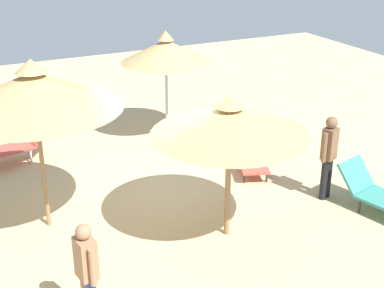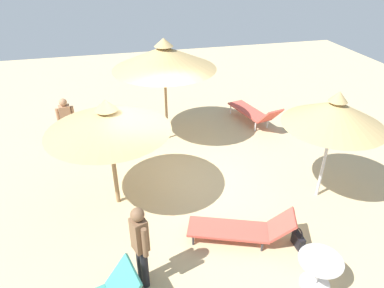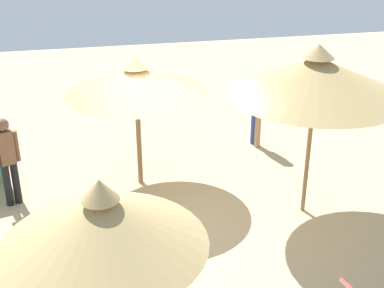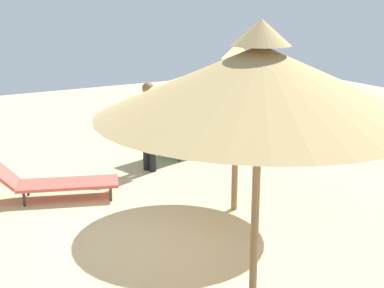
{
  "view_description": "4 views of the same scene",
  "coord_description": "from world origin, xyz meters",
  "px_view_note": "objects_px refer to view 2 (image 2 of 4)",
  "views": [
    {
      "loc": [
        -3.65,
        -8.24,
        5.08
      ],
      "look_at": [
        0.29,
        -0.18,
        1.28
      ],
      "focal_mm": 51.43,
      "sensor_mm": 36.0,
      "label": 1
    },
    {
      "loc": [
        6.83,
        -1.1,
        5.11
      ],
      "look_at": [
        -0.07,
        0.6,
        0.98
      ],
      "focal_mm": 32.37,
      "sensor_mm": 36.0,
      "label": 2
    },
    {
      "loc": [
        1.36,
        7.68,
        4.96
      ],
      "look_at": [
        -0.37,
        -0.21,
        1.21
      ],
      "focal_mm": 49.03,
      "sensor_mm": 36.0,
      "label": 3
    },
    {
      "loc": [
        -5.89,
        3.14,
        3.18
      ],
      "look_at": [
        0.13,
        -0.35,
        1.23
      ],
      "focal_mm": 50.4,
      "sensor_mm": 36.0,
      "label": 4
    }
  ],
  "objects_px": {
    "handbag": "(298,240)",
    "side_table_round": "(319,267)",
    "parasol_umbrella_edge": "(335,113)",
    "parasol_umbrella_front": "(164,57)",
    "lounge_chair_near_left": "(242,228)",
    "person_standing_near_right": "(67,121)",
    "parasol_umbrella_far_left": "(108,120)",
    "lounge_chair_back": "(255,112)",
    "person_standing_center": "(140,243)"
  },
  "relations": [
    {
      "from": "handbag",
      "to": "side_table_round",
      "type": "bearing_deg",
      "value": -8.79
    },
    {
      "from": "parasol_umbrella_edge",
      "to": "parasol_umbrella_front",
      "type": "distance_m",
      "value": 4.6
    },
    {
      "from": "lounge_chair_near_left",
      "to": "handbag",
      "type": "relative_size",
      "value": 4.91
    },
    {
      "from": "person_standing_near_right",
      "to": "handbag",
      "type": "xyz_separation_m",
      "value": [
        4.92,
        4.46,
        -0.72
      ]
    },
    {
      "from": "parasol_umbrella_edge",
      "to": "parasol_umbrella_front",
      "type": "xyz_separation_m",
      "value": [
        -3.54,
        -2.91,
        0.35
      ]
    },
    {
      "from": "parasol_umbrella_far_left",
      "to": "lounge_chair_back",
      "type": "xyz_separation_m",
      "value": [
        -2.89,
        4.51,
        -1.64
      ]
    },
    {
      "from": "parasol_umbrella_far_left",
      "to": "person_standing_near_right",
      "type": "relative_size",
      "value": 1.66
    },
    {
      "from": "parasol_umbrella_far_left",
      "to": "person_standing_center",
      "type": "bearing_deg",
      "value": 7.43
    },
    {
      "from": "person_standing_near_right",
      "to": "side_table_round",
      "type": "height_order",
      "value": "person_standing_near_right"
    },
    {
      "from": "person_standing_near_right",
      "to": "lounge_chair_back",
      "type": "bearing_deg",
      "value": 91.72
    },
    {
      "from": "parasol_umbrella_far_left",
      "to": "handbag",
      "type": "xyz_separation_m",
      "value": [
        2.2,
        3.31,
        -1.91
      ]
    },
    {
      "from": "parasol_umbrella_front",
      "to": "side_table_round",
      "type": "height_order",
      "value": "parasol_umbrella_front"
    },
    {
      "from": "lounge_chair_back",
      "to": "person_standing_near_right",
      "type": "bearing_deg",
      "value": -88.28
    },
    {
      "from": "parasol_umbrella_edge",
      "to": "lounge_chair_back",
      "type": "bearing_deg",
      "value": -179.66
    },
    {
      "from": "lounge_chair_back",
      "to": "handbag",
      "type": "height_order",
      "value": "lounge_chair_back"
    },
    {
      "from": "parasol_umbrella_far_left",
      "to": "person_standing_near_right",
      "type": "distance_m",
      "value": 3.19
    },
    {
      "from": "parasol_umbrella_edge",
      "to": "person_standing_near_right",
      "type": "xyz_separation_m",
      "value": [
        -3.59,
        -5.69,
        -1.24
      ]
    },
    {
      "from": "lounge_chair_near_left",
      "to": "person_standing_center",
      "type": "distance_m",
      "value": 2.16
    },
    {
      "from": "lounge_chair_back",
      "to": "side_table_round",
      "type": "xyz_separation_m",
      "value": [
        5.96,
        -1.33,
        -0.01
      ]
    },
    {
      "from": "person_standing_near_right",
      "to": "handbag",
      "type": "distance_m",
      "value": 6.68
    },
    {
      "from": "handbag",
      "to": "side_table_round",
      "type": "relative_size",
      "value": 0.58
    },
    {
      "from": "parasol_umbrella_far_left",
      "to": "person_standing_near_right",
      "type": "height_order",
      "value": "parasol_umbrella_far_left"
    },
    {
      "from": "person_standing_near_right",
      "to": "parasol_umbrella_far_left",
      "type": "bearing_deg",
      "value": 23.06
    },
    {
      "from": "parasol_umbrella_front",
      "to": "lounge_chair_near_left",
      "type": "relative_size",
      "value": 1.42
    },
    {
      "from": "side_table_round",
      "to": "person_standing_near_right",
      "type": "bearing_deg",
      "value": -143.2
    },
    {
      "from": "lounge_chair_back",
      "to": "person_standing_near_right",
      "type": "relative_size",
      "value": 1.47
    },
    {
      "from": "lounge_chair_near_left",
      "to": "lounge_chair_back",
      "type": "distance_m",
      "value": 5.18
    },
    {
      "from": "person_standing_near_right",
      "to": "lounge_chair_near_left",
      "type": "bearing_deg",
      "value": 37.42
    },
    {
      "from": "parasol_umbrella_front",
      "to": "handbag",
      "type": "bearing_deg",
      "value": 19.09
    },
    {
      "from": "parasol_umbrella_front",
      "to": "person_standing_center",
      "type": "distance_m",
      "value": 5.38
    },
    {
      "from": "parasol_umbrella_front",
      "to": "parasol_umbrella_edge",
      "type": "bearing_deg",
      "value": 39.39
    },
    {
      "from": "parasol_umbrella_front",
      "to": "person_standing_near_right",
      "type": "relative_size",
      "value": 1.94
    },
    {
      "from": "person_standing_center",
      "to": "lounge_chair_back",
      "type": "bearing_deg",
      "value": 141.13
    },
    {
      "from": "parasol_umbrella_far_left",
      "to": "parasol_umbrella_front",
      "type": "relative_size",
      "value": 0.86
    },
    {
      "from": "person_standing_center",
      "to": "parasol_umbrella_far_left",
      "type": "bearing_deg",
      "value": -172.57
    },
    {
      "from": "parasol_umbrella_edge",
      "to": "side_table_round",
      "type": "relative_size",
      "value": 3.52
    },
    {
      "from": "handbag",
      "to": "person_standing_center",
      "type": "bearing_deg",
      "value": -87.64
    },
    {
      "from": "parasol_umbrella_edge",
      "to": "person_standing_near_right",
      "type": "bearing_deg",
      "value": -122.3
    },
    {
      "from": "parasol_umbrella_edge",
      "to": "side_table_round",
      "type": "xyz_separation_m",
      "value": [
        2.19,
        -1.36,
        -1.7
      ]
    },
    {
      "from": "parasol_umbrella_far_left",
      "to": "lounge_chair_near_left",
      "type": "relative_size",
      "value": 1.22
    },
    {
      "from": "lounge_chair_back",
      "to": "side_table_round",
      "type": "height_order",
      "value": "lounge_chair_back"
    },
    {
      "from": "lounge_chair_near_left",
      "to": "handbag",
      "type": "bearing_deg",
      "value": 68.19
    },
    {
      "from": "parasol_umbrella_far_left",
      "to": "parasol_umbrella_front",
      "type": "height_order",
      "value": "parasol_umbrella_front"
    },
    {
      "from": "parasol_umbrella_edge",
      "to": "person_standing_center",
      "type": "relative_size",
      "value": 1.56
    },
    {
      "from": "parasol_umbrella_front",
      "to": "person_standing_near_right",
      "type": "height_order",
      "value": "parasol_umbrella_front"
    },
    {
      "from": "person_standing_near_right",
      "to": "handbag",
      "type": "bearing_deg",
      "value": 42.21
    },
    {
      "from": "parasol_umbrella_edge",
      "to": "lounge_chair_back",
      "type": "xyz_separation_m",
      "value": [
        -3.76,
        -0.02,
        -1.69
      ]
    },
    {
      "from": "handbag",
      "to": "lounge_chair_back",
      "type": "bearing_deg",
      "value": 166.73
    },
    {
      "from": "parasol_umbrella_edge",
      "to": "parasol_umbrella_front",
      "type": "height_order",
      "value": "parasol_umbrella_front"
    },
    {
      "from": "person_standing_center",
      "to": "handbag",
      "type": "relative_size",
      "value": 3.87
    }
  ]
}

